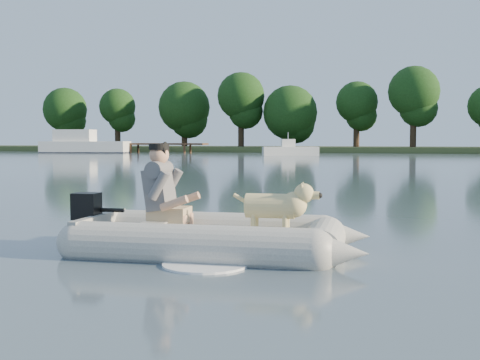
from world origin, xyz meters
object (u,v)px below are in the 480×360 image
(dock, at_px, (126,148))
(dinghy, at_px, (216,203))
(dog, at_px, (270,210))
(cabin_cruiser, at_px, (85,141))
(motorboat, at_px, (290,145))
(man, at_px, (161,186))

(dock, height_order, dinghy, dinghy)
(dock, height_order, dog, dock)
(dog, bearing_deg, cabin_cruiser, 119.01)
(dinghy, distance_m, motorboat, 46.22)
(dock, relative_size, motorboat, 3.56)
(dinghy, relative_size, motorboat, 0.92)
(dog, distance_m, motorboat, 46.25)
(dog, relative_size, motorboat, 0.19)
(man, bearing_deg, cabin_cruiser, 117.78)
(dinghy, xyz_separation_m, dog, (0.67, 0.09, -0.08))
(cabin_cruiser, bearing_deg, dock, 27.51)
(man, height_order, dog, man)
(cabin_cruiser, relative_size, motorboat, 1.85)
(man, xyz_separation_m, motorboat, (-6.76, 45.59, 0.16))
(dinghy, height_order, cabin_cruiser, cabin_cruiser)
(dinghy, xyz_separation_m, cabin_cruiser, (-29.89, 49.33, 0.60))
(dock, xyz_separation_m, motorboat, (19.03, -6.32, 0.45))
(motorboat, bearing_deg, dog, -98.40)
(dog, height_order, cabin_cruiser, cabin_cruiser)
(dock, relative_size, man, 15.96)
(dinghy, distance_m, man, 0.76)
(motorboat, bearing_deg, dinghy, -99.24)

